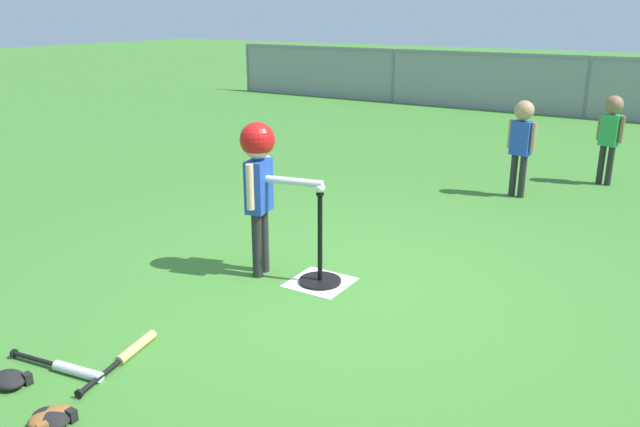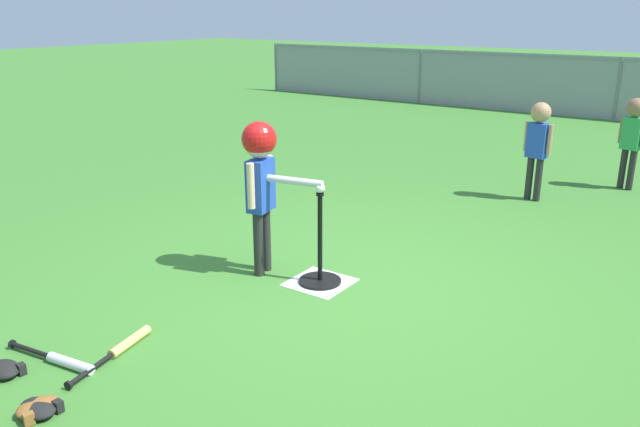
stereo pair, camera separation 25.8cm
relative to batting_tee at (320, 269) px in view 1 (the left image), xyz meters
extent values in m
plane|color=#3D7A2D|center=(0.29, 0.02, -0.11)|extent=(60.00, 60.00, 0.00)
cube|color=white|center=(0.00, 0.00, -0.11)|extent=(0.44, 0.44, 0.01)
cylinder|color=black|center=(0.00, 0.00, -0.10)|extent=(0.32, 0.32, 0.03)
cylinder|color=black|center=(0.00, 0.00, 0.25)|extent=(0.04, 0.04, 0.68)
cylinder|color=black|center=(0.00, 0.00, 0.58)|extent=(0.06, 0.06, 0.02)
sphere|color=white|center=(0.00, 0.00, 0.63)|extent=(0.07, 0.07, 0.07)
cylinder|color=#262626|center=(-0.49, -0.04, 0.14)|extent=(0.08, 0.08, 0.51)
cylinder|color=#262626|center=(-0.47, -0.15, 0.14)|extent=(0.08, 0.08, 0.51)
cube|color=#2347B7|center=(-0.48, -0.09, 0.60)|extent=(0.18, 0.25, 0.40)
cylinder|color=beige|center=(-0.51, 0.05, 0.62)|extent=(0.06, 0.06, 0.34)
cylinder|color=beige|center=(-0.46, -0.23, 0.62)|extent=(0.06, 0.06, 0.34)
sphere|color=beige|center=(-0.48, -0.09, 0.92)|extent=(0.23, 0.23, 0.23)
sphere|color=red|center=(-0.48, -0.09, 0.95)|extent=(0.26, 0.26, 0.26)
cylinder|color=silver|center=(-0.28, -0.05, 0.66)|extent=(0.60, 0.17, 0.06)
cylinder|color=#262626|center=(1.42, 4.13, 0.12)|extent=(0.07, 0.07, 0.46)
cylinder|color=#262626|center=(1.32, 4.16, 0.12)|extent=(0.07, 0.07, 0.46)
cube|color=green|center=(1.37, 4.15, 0.53)|extent=(0.23, 0.18, 0.36)
cylinder|color=#8C6647|center=(1.49, 4.11, 0.55)|extent=(0.05, 0.05, 0.31)
cylinder|color=#8C6647|center=(1.25, 4.19, 0.55)|extent=(0.05, 0.05, 0.31)
sphere|color=#8C6647|center=(1.37, 4.15, 0.82)|extent=(0.21, 0.21, 0.21)
cylinder|color=#262626|center=(0.68, 3.09, 0.12)|extent=(0.07, 0.07, 0.47)
cylinder|color=#262626|center=(0.58, 3.11, 0.12)|extent=(0.07, 0.07, 0.47)
cube|color=#2347B7|center=(0.63, 3.10, 0.54)|extent=(0.23, 0.16, 0.36)
cylinder|color=tan|center=(0.76, 3.08, 0.56)|extent=(0.05, 0.05, 0.31)
cylinder|color=tan|center=(0.51, 3.13, 0.56)|extent=(0.05, 0.05, 0.31)
sphere|color=tan|center=(0.63, 3.10, 0.83)|extent=(0.21, 0.21, 0.21)
cylinder|color=silver|center=(-0.49, -1.80, -0.08)|extent=(0.33, 0.11, 0.06)
cylinder|color=black|center=(-0.82, -1.85, -0.08)|extent=(0.33, 0.07, 0.03)
cylinder|color=black|center=(-0.98, -1.87, -0.08)|extent=(0.02, 0.05, 0.05)
cylinder|color=#DBB266|center=(-0.41, -1.44, -0.08)|extent=(0.13, 0.35, 0.06)
cylinder|color=black|center=(-0.34, -1.78, -0.08)|extent=(0.10, 0.34, 0.03)
cylinder|color=black|center=(-0.31, -1.94, -0.08)|extent=(0.05, 0.03, 0.05)
ellipsoid|color=black|center=(-0.74, -2.06, -0.08)|extent=(0.24, 0.19, 0.07)
cube|color=black|center=(-0.66, -2.00, -0.08)|extent=(0.06, 0.05, 0.06)
ellipsoid|color=brown|center=(-0.25, -2.15, -0.08)|extent=(0.21, 0.26, 0.07)
ellipsoid|color=black|center=(-0.24, -2.16, -0.08)|extent=(0.22, 0.16, 0.07)
cube|color=black|center=(-0.18, -2.09, -0.08)|extent=(0.05, 0.04, 0.06)
cylinder|color=slate|center=(-7.71, 9.09, 0.46)|extent=(0.06, 0.06, 1.15)
cylinder|color=slate|center=(-3.71, 9.09, 0.46)|extent=(0.06, 0.06, 1.15)
cylinder|color=slate|center=(0.29, 9.09, 0.46)|extent=(0.06, 0.06, 1.15)
cube|color=gray|center=(0.29, 9.09, 0.98)|extent=(16.00, 0.03, 0.03)
cube|color=gray|center=(0.29, 9.09, 0.46)|extent=(16.00, 0.01, 1.15)
camera|label=1|loc=(2.30, -3.74, 1.86)|focal=35.50mm
camera|label=2|loc=(2.51, -3.59, 1.86)|focal=35.50mm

